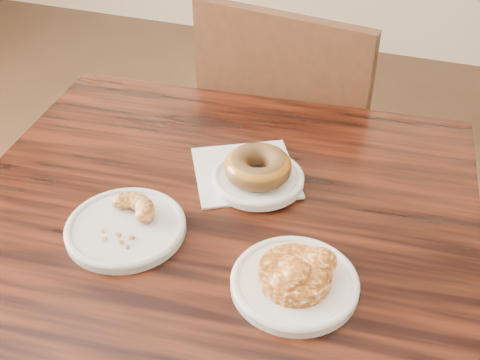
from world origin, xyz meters
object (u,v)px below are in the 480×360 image
(cruller_fragment, at_px, (124,219))
(chair_far, at_px, (302,156))
(glazed_donut, at_px, (258,167))
(apple_fritter, at_px, (295,272))

(cruller_fragment, bearing_deg, chair_far, 80.43)
(glazed_donut, height_order, apple_fritter, glazed_donut)
(apple_fritter, height_order, cruller_fragment, apple_fritter)
(glazed_donut, bearing_deg, cruller_fragment, -131.27)
(apple_fritter, bearing_deg, chair_far, 101.69)
(apple_fritter, relative_size, cruller_fragment, 1.43)
(chair_far, distance_m, apple_fritter, 0.80)
(chair_far, distance_m, glazed_donut, 0.62)
(chair_far, relative_size, cruller_fragment, 9.27)
(glazed_donut, xyz_separation_m, apple_fritter, (0.11, -0.20, -0.01))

